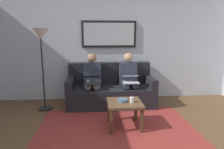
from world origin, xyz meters
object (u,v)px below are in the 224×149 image
bowl (123,100)px  standing_lamp (41,43)px  laptop_black (92,79)px  couch (110,90)px  person_left (129,77)px  cup (132,100)px  laptop_silver (131,79)px  framed_mirror (109,34)px  person_right (92,78)px  coffee_table (125,106)px

bowl → standing_lamp: size_ratio=0.10×
bowl → laptop_black: laptop_black is taller
couch → laptop_black: size_ratio=4.91×
person_left → cup: bearing=83.1°
couch → laptop_black: (0.40, 0.30, 0.32)m
person_left → laptop_silver: person_left is taller
cup → laptop_black: bearing=-55.6°
framed_mirror → person_right: 1.12m
laptop_black → laptop_silver: bearing=178.9°
framed_mirror → standing_lamp: framed_mirror is taller
standing_lamp → person_right: bearing=-168.7°
couch → cup: couch is taller
couch → person_right: bearing=9.6°
person_right → laptop_black: (-0.00, 0.23, 0.02)m
laptop_silver → person_right: (0.80, -0.24, -0.02)m
bowl → person_left: size_ratio=0.15×
standing_lamp → framed_mirror: bearing=-154.8°
coffee_table → laptop_black: (0.54, -0.92, 0.26)m
coffee_table → bowl: size_ratio=3.32×
laptop_silver → cup: bearing=81.3°
framed_mirror → standing_lamp: bearing=25.2°
couch → laptop_silver: couch is taller
coffee_table → cup: cup is taller
cup → bowl: bearing=-16.7°
cup → bowl: (0.15, -0.04, -0.02)m
bowl → person_right: size_ratio=0.15×
person_left → coffee_table: bearing=77.3°
cup → laptop_silver: 0.97m
couch → cup: (-0.26, 1.26, 0.17)m
couch → laptop_black: bearing=36.4°
laptop_silver → bowl: bearing=71.9°
laptop_silver → person_right: size_ratio=0.30×
person_right → standing_lamp: size_ratio=0.69×
coffee_table → laptop_black: bearing=-59.4°
cup → person_right: person_right is taller
coffee_table → laptop_silver: laptop_silver is taller
person_right → laptop_black: size_ratio=2.97×
laptop_black → bowl: bearing=119.1°
framed_mirror → laptop_black: bearing=59.6°
framed_mirror → laptop_black: (0.40, 0.69, -0.92)m
framed_mirror → bowl: 1.94m
cup → person_left: (-0.14, -1.19, 0.13)m
cup → standing_lamp: 2.12m
couch → coffee_table: (-0.14, 1.22, 0.05)m
couch → person_left: size_ratio=1.66×
couch → person_right: (0.40, 0.07, 0.30)m
coffee_table → laptop_silver: bearing=-106.0°
standing_lamp → couch: bearing=-169.1°
framed_mirror → coffee_table: 2.00m
coffee_table → standing_lamp: bearing=-31.7°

